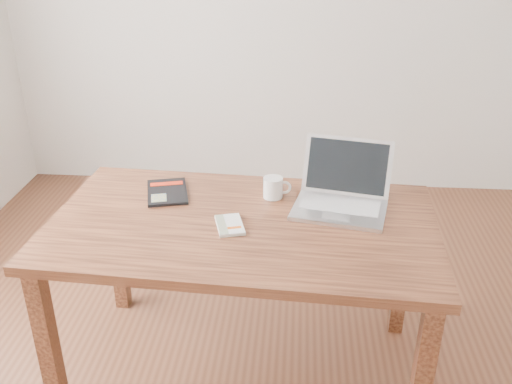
# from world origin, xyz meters

# --- Properties ---
(room) EXTENTS (4.04, 4.04, 2.70)m
(room) POSITION_xyz_m (-0.07, 0.00, 1.36)
(room) COLOR #542E1C
(room) RESTS_ON ground
(desk) EXTENTS (1.56, 0.96, 0.75)m
(desk) POSITION_xyz_m (-0.18, 0.02, 0.66)
(desk) COLOR #502918
(desk) RESTS_ON ground
(white_guidebook) EXTENTS (0.14, 0.18, 0.01)m
(white_guidebook) POSITION_xyz_m (-0.22, -0.03, 0.76)
(white_guidebook) COLOR beige
(white_guidebook) RESTS_ON desk
(black_guidebook) EXTENTS (0.22, 0.28, 0.01)m
(black_guidebook) POSITION_xyz_m (-0.53, 0.24, 0.76)
(black_guidebook) COLOR black
(black_guidebook) RESTS_ON desk
(laptop) EXTENTS (0.43, 0.41, 0.25)m
(laptop) POSITION_xyz_m (0.21, 0.18, 0.80)
(laptop) COLOR silver
(laptop) RESTS_ON desk
(coffee_mug) EXTENTS (0.12, 0.08, 0.09)m
(coffee_mug) POSITION_xyz_m (-0.07, 0.24, 0.80)
(coffee_mug) COLOR white
(coffee_mug) RESTS_ON desk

